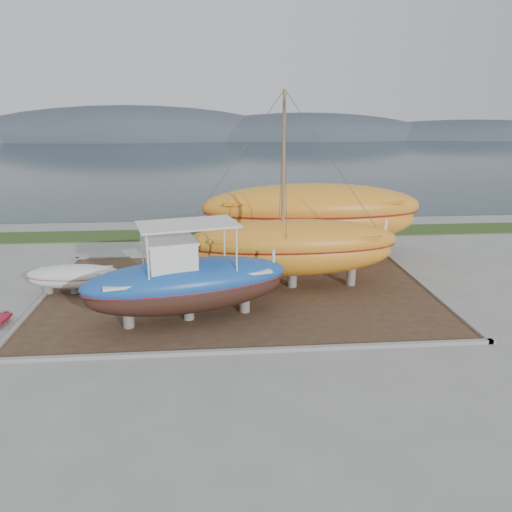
{
  "coord_description": "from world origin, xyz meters",
  "views": [
    {
      "loc": [
        -1.08,
        -18.29,
        8.51
      ],
      "look_at": [
        0.79,
        4.0,
        1.81
      ],
      "focal_mm": 35.0,
      "sensor_mm": 36.0,
      "label": 1
    }
  ],
  "objects_px": {
    "blue_caique": "(187,273)",
    "white_dinghy": "(74,279)",
    "orange_sailboat": "(294,193)",
    "orange_bare_hull": "(311,222)"
  },
  "relations": [
    {
      "from": "blue_caique",
      "to": "white_dinghy",
      "type": "xyz_separation_m",
      "value": [
        -5.51,
        3.55,
        -1.38
      ]
    },
    {
      "from": "blue_caique",
      "to": "orange_bare_hull",
      "type": "bearing_deg",
      "value": 37.84
    },
    {
      "from": "orange_bare_hull",
      "to": "orange_sailboat",
      "type": "bearing_deg",
      "value": -108.69
    },
    {
      "from": "blue_caique",
      "to": "white_dinghy",
      "type": "relative_size",
      "value": 1.95
    },
    {
      "from": "blue_caique",
      "to": "orange_sailboat",
      "type": "relative_size",
      "value": 0.83
    },
    {
      "from": "orange_bare_hull",
      "to": "blue_caique",
      "type": "bearing_deg",
      "value": -126.7
    },
    {
      "from": "white_dinghy",
      "to": "orange_bare_hull",
      "type": "distance_m",
      "value": 13.31
    },
    {
      "from": "orange_bare_hull",
      "to": "white_dinghy",
      "type": "bearing_deg",
      "value": -156.25
    },
    {
      "from": "orange_sailboat",
      "to": "orange_bare_hull",
      "type": "xyz_separation_m",
      "value": [
        1.85,
        5.1,
        -2.52
      ]
    },
    {
      "from": "blue_caique",
      "to": "white_dinghy",
      "type": "height_order",
      "value": "blue_caique"
    }
  ]
}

